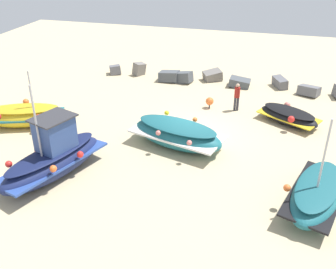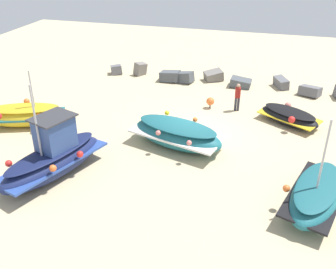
% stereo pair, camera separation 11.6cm
% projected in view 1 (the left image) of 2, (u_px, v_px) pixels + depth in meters
% --- Properties ---
extents(ground_plane, '(47.28, 47.28, 0.00)m').
position_uv_depth(ground_plane, '(195.00, 133.00, 20.34)').
color(ground_plane, '#C6B289').
extents(fishing_boat_0, '(2.94, 4.68, 3.87)m').
position_uv_depth(fishing_boat_0, '(317.00, 194.00, 14.72)').
color(fishing_boat_0, '#1E6670').
rests_on(fishing_boat_0, ground_plane).
extents(fishing_boat_1, '(5.04, 3.15, 1.24)m').
position_uv_depth(fishing_boat_1, '(177.00, 134.00, 18.84)').
color(fishing_boat_1, '#1E6670').
rests_on(fishing_boat_1, ground_plane).
extents(fishing_boat_2, '(3.37, 5.43, 4.37)m').
position_uv_depth(fishing_boat_2, '(53.00, 158.00, 16.46)').
color(fishing_boat_2, navy).
rests_on(fishing_boat_2, ground_plane).
extents(fishing_boat_3, '(3.62, 2.92, 0.94)m').
position_uv_depth(fishing_boat_3, '(288.00, 116.00, 21.18)').
color(fishing_boat_3, black).
rests_on(fishing_boat_3, ground_plane).
extents(fishing_boat_4, '(4.57, 3.01, 3.09)m').
position_uv_depth(fishing_boat_4, '(23.00, 115.00, 20.85)').
color(fishing_boat_4, gold).
rests_on(fishing_boat_4, ground_plane).
extents(person_walking, '(0.32, 0.32, 1.67)m').
position_uv_depth(person_walking, '(237.00, 95.00, 22.47)').
color(person_walking, '#2D2D38').
rests_on(person_walking, ground_plane).
extents(breakwater_rocks, '(16.64, 2.55, 1.09)m').
position_uv_depth(breakwater_rocks, '(224.00, 80.00, 26.56)').
color(breakwater_rocks, slate).
rests_on(breakwater_rocks, ground_plane).
extents(mooring_buoy_0, '(0.47, 0.47, 0.66)m').
position_uv_depth(mooring_buoy_0, '(210.00, 101.00, 23.03)').
color(mooring_buoy_0, '#3F3F42').
rests_on(mooring_buoy_0, ground_plane).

